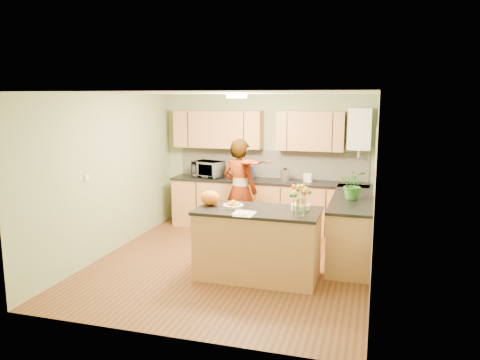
# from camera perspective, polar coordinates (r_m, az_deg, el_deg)

# --- Properties ---
(floor) EXTENTS (4.50, 4.50, 0.00)m
(floor) POSITION_cam_1_polar(r_m,az_deg,el_deg) (7.08, -1.08, -10.14)
(floor) COLOR #592D19
(floor) RESTS_ON ground
(ceiling) EXTENTS (4.00, 4.50, 0.02)m
(ceiling) POSITION_cam_1_polar(r_m,az_deg,el_deg) (6.65, -1.15, 10.54)
(ceiling) COLOR white
(ceiling) RESTS_ON wall_back
(wall_back) EXTENTS (4.00, 0.02, 2.50)m
(wall_back) POSITION_cam_1_polar(r_m,az_deg,el_deg) (8.90, 3.21, 2.31)
(wall_back) COLOR #90A676
(wall_back) RESTS_ON floor
(wall_front) EXTENTS (4.00, 0.02, 2.50)m
(wall_front) POSITION_cam_1_polar(r_m,az_deg,el_deg) (4.70, -9.36, -4.76)
(wall_front) COLOR #90A676
(wall_front) RESTS_ON floor
(wall_left) EXTENTS (0.02, 4.50, 2.50)m
(wall_left) POSITION_cam_1_polar(r_m,az_deg,el_deg) (7.58, -15.70, 0.62)
(wall_left) COLOR #90A676
(wall_left) RESTS_ON floor
(wall_right) EXTENTS (0.02, 4.50, 2.50)m
(wall_right) POSITION_cam_1_polar(r_m,az_deg,el_deg) (6.45, 16.10, -1.00)
(wall_right) COLOR #90A676
(wall_right) RESTS_ON floor
(back_counter) EXTENTS (3.64, 0.62, 0.94)m
(back_counter) POSITION_cam_1_polar(r_m,az_deg,el_deg) (8.73, 3.36, -3.04)
(back_counter) COLOR #A86D43
(back_counter) RESTS_ON floor
(right_counter) EXTENTS (0.62, 2.24, 0.94)m
(right_counter) POSITION_cam_1_polar(r_m,az_deg,el_deg) (7.46, 13.54, -5.57)
(right_counter) COLOR #A86D43
(right_counter) RESTS_ON floor
(splashback) EXTENTS (3.60, 0.02, 0.52)m
(splashback) POSITION_cam_1_polar(r_m,az_deg,el_deg) (8.87, 3.82, 1.96)
(splashback) COLOR beige
(splashback) RESTS_ON back_counter
(upper_cabinets) EXTENTS (3.20, 0.34, 0.70)m
(upper_cabinets) POSITION_cam_1_polar(r_m,az_deg,el_deg) (8.71, 1.86, 6.13)
(upper_cabinets) COLOR #A86D43
(upper_cabinets) RESTS_ON wall_back
(boiler) EXTENTS (0.40, 0.30, 0.86)m
(boiler) POSITION_cam_1_polar(r_m,az_deg,el_deg) (8.45, 14.36, 6.02)
(boiler) COLOR white
(boiler) RESTS_ON wall_back
(window_right) EXTENTS (0.01, 1.30, 1.05)m
(window_right) POSITION_cam_1_polar(r_m,az_deg,el_deg) (7.00, 16.19, 2.32)
(window_right) COLOR white
(window_right) RESTS_ON wall_right
(light_switch) EXTENTS (0.02, 0.09, 0.09)m
(light_switch) POSITION_cam_1_polar(r_m,az_deg,el_deg) (7.07, -18.17, 0.25)
(light_switch) COLOR white
(light_switch) RESTS_ON wall_left
(ceiling_lamp) EXTENTS (0.30, 0.30, 0.07)m
(ceiling_lamp) POSITION_cam_1_polar(r_m,az_deg,el_deg) (6.93, -0.40, 10.20)
(ceiling_lamp) COLOR #FFEABF
(ceiling_lamp) RESTS_ON ceiling
(peninsula_island) EXTENTS (1.67, 0.85, 0.96)m
(peninsula_island) POSITION_cam_1_polar(r_m,az_deg,el_deg) (6.44, 2.18, -7.72)
(peninsula_island) COLOR #A86D43
(peninsula_island) RESTS_ON floor
(fruit_dish) EXTENTS (0.28, 0.28, 0.10)m
(fruit_dish) POSITION_cam_1_polar(r_m,az_deg,el_deg) (6.39, -0.84, -3.04)
(fruit_dish) COLOR beige
(fruit_dish) RESTS_ON peninsula_island
(orange_bowl) EXTENTS (0.25, 0.25, 0.15)m
(orange_bowl) POSITION_cam_1_polar(r_m,az_deg,el_deg) (6.33, 7.38, -3.04)
(orange_bowl) COLOR beige
(orange_bowl) RESTS_ON peninsula_island
(flower_vase) EXTENTS (0.26, 0.26, 0.48)m
(flower_vase) POSITION_cam_1_polar(r_m,az_deg,el_deg) (5.95, 7.42, -1.37)
(flower_vase) COLOR silver
(flower_vase) RESTS_ON peninsula_island
(orange_bag) EXTENTS (0.32, 0.29, 0.21)m
(orange_bag) POSITION_cam_1_polar(r_m,az_deg,el_deg) (6.53, -3.65, -2.20)
(orange_bag) COLOR orange
(orange_bag) RESTS_ON peninsula_island
(papers) EXTENTS (0.24, 0.33, 0.01)m
(papers) POSITION_cam_1_polar(r_m,az_deg,el_deg) (6.05, 0.59, -4.12)
(papers) COLOR silver
(papers) RESTS_ON peninsula_island
(violinist) EXTENTS (0.73, 0.58, 1.77)m
(violinist) POSITION_cam_1_polar(r_m,az_deg,el_deg) (7.92, -0.02, -1.32)
(violinist) COLOR #E0A089
(violinist) RESTS_ON floor
(violin) EXTENTS (0.71, 0.62, 0.18)m
(violin) POSITION_cam_1_polar(r_m,az_deg,el_deg) (7.57, 0.97, 2.22)
(violin) COLOR #521805
(violin) RESTS_ON violinist
(microwave) EXTENTS (0.63, 0.51, 0.30)m
(microwave) POSITION_cam_1_polar(r_m,az_deg,el_deg) (8.96, -3.89, 1.35)
(microwave) COLOR white
(microwave) RESTS_ON back_counter
(blue_box) EXTENTS (0.33, 0.29, 0.23)m
(blue_box) POSITION_cam_1_polar(r_m,az_deg,el_deg) (8.76, 0.71, 0.90)
(blue_box) COLOR navy
(blue_box) RESTS_ON back_counter
(kettle) EXTENTS (0.15, 0.15, 0.29)m
(kettle) POSITION_cam_1_polar(r_m,az_deg,el_deg) (8.53, 5.49, 0.64)
(kettle) COLOR #B9BABE
(kettle) RESTS_ON back_counter
(jar_cream) EXTENTS (0.12, 0.12, 0.16)m
(jar_cream) POSITION_cam_1_polar(r_m,az_deg,el_deg) (8.53, 8.07, 0.32)
(jar_cream) COLOR beige
(jar_cream) RESTS_ON back_counter
(jar_white) EXTENTS (0.12, 0.12, 0.16)m
(jar_white) POSITION_cam_1_polar(r_m,az_deg,el_deg) (8.48, 8.49, 0.27)
(jar_white) COLOR white
(jar_white) RESTS_ON back_counter
(potted_plant) EXTENTS (0.41, 0.35, 0.44)m
(potted_plant) POSITION_cam_1_polar(r_m,az_deg,el_deg) (7.15, 13.70, -0.56)
(potted_plant) COLOR #2E6E24
(potted_plant) RESTS_ON right_counter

